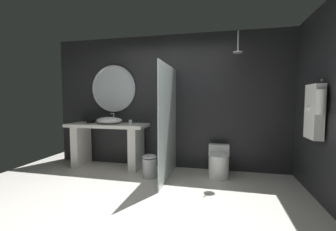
% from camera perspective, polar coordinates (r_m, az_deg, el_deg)
% --- Properties ---
extents(ground_plane, '(5.76, 5.76, 0.00)m').
position_cam_1_polar(ground_plane, '(3.00, -8.89, -22.74)').
color(ground_plane, silver).
extents(back_wall_panel, '(4.80, 0.10, 2.60)m').
position_cam_1_polar(back_wall_panel, '(4.49, 0.04, 3.47)').
color(back_wall_panel, '#232326').
rests_on(back_wall_panel, ground_plane).
extents(side_wall_right, '(0.10, 2.47, 2.60)m').
position_cam_1_polar(side_wall_right, '(3.50, 35.52, 2.46)').
color(side_wall_right, '#232326').
rests_on(side_wall_right, ground_plane).
extents(vanity_counter, '(1.59, 0.58, 0.87)m').
position_cam_1_polar(vanity_counter, '(4.63, -15.01, -6.07)').
color(vanity_counter, silver).
rests_on(vanity_counter, ground_plane).
extents(vessel_sink, '(0.52, 0.42, 0.20)m').
position_cam_1_polar(vessel_sink, '(4.56, -14.69, -1.19)').
color(vessel_sink, white).
rests_on(vessel_sink, vanity_counter).
extents(tumbler_cup, '(0.06, 0.06, 0.09)m').
position_cam_1_polar(tumbler_cup, '(4.34, -9.52, -1.68)').
color(tumbler_cup, silver).
rests_on(tumbler_cup, vanity_counter).
extents(tissue_box, '(0.13, 0.10, 0.08)m').
position_cam_1_polar(tissue_box, '(4.81, -18.99, -1.36)').
color(tissue_box, black).
rests_on(tissue_box, vanity_counter).
extents(round_wall_mirror, '(0.97, 0.04, 0.97)m').
position_cam_1_polar(round_wall_mirror, '(4.81, -13.69, 6.62)').
color(round_wall_mirror, '#B7B7BC').
extents(shower_glass_panel, '(0.02, 1.28, 1.93)m').
position_cam_1_polar(shower_glass_panel, '(3.81, 0.04, -1.76)').
color(shower_glass_panel, silver).
rests_on(shower_glass_panel, ground_plane).
extents(rain_shower_head, '(0.16, 0.16, 0.37)m').
position_cam_1_polar(rain_shower_head, '(4.10, 17.32, 15.78)').
color(rain_shower_head, '#B7B7BC').
extents(hanging_bathrobe, '(0.20, 0.50, 0.78)m').
position_cam_1_polar(hanging_bathrobe, '(3.48, 33.15, 1.17)').
color(hanging_bathrobe, '#B7B7BC').
extents(toilet, '(0.36, 0.52, 0.54)m').
position_cam_1_polar(toilet, '(4.10, 12.74, -11.51)').
color(toilet, white).
rests_on(toilet, ground_plane).
extents(waste_bin, '(0.25, 0.25, 0.40)m').
position_cam_1_polar(waste_bin, '(4.00, -4.68, -12.60)').
color(waste_bin, '#B7B7BC').
rests_on(waste_bin, ground_plane).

